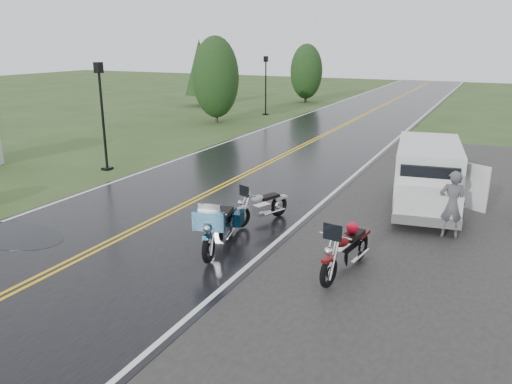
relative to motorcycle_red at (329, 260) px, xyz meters
The scene contains 12 objects.
ground 5.84m from the motorcycle_red, behind, with size 120.00×120.00×0.00m, color #2D471E.
road 12.14m from the motorcycle_red, 118.39° to the left, with size 8.00×100.00×0.04m, color black.
motorcycle_red is the anchor object (origin of this frame).
motorcycle_teal 2.84m from the motorcycle_red, behind, with size 0.86×2.36×1.39m, color #042031, non-canonical shape.
motorcycle_silver 3.94m from the motorcycle_red, 144.58° to the left, with size 0.71×1.96×1.16m, color #9C9EA3, non-canonical shape.
van_white 4.70m from the motorcycle_red, 84.08° to the left, with size 1.91×5.09×2.00m, color silver, non-canonical shape.
person_at_van 4.56m from the motorcycle_red, 64.81° to the left, with size 0.65×0.43×1.79m, color #494A4E.
lamp_post_near_left 12.66m from the motorcycle_red, 152.52° to the left, with size 0.36×0.36×4.24m, color black, non-canonical shape.
lamp_post_far_left 25.86m from the motorcycle_red, 117.89° to the left, with size 0.35×0.35×4.03m, color black, non-canonical shape.
tree_left_mid 22.72m from the motorcycle_red, 126.20° to the left, with size 2.90×2.90×4.54m, color #1E3D19, non-canonical shape.
tree_left_far 33.45m from the motorcycle_red, 111.43° to the left, with size 2.66×2.66×4.10m, color #1E3D19, non-canonical shape.
pine_left_far 31.45m from the motorcycle_red, 126.92° to the left, with size 2.40×2.40×5.01m, color #1E3D19, non-canonical shape.
Camera 1 is at (8.53, -9.70, 4.94)m, focal length 35.00 mm.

